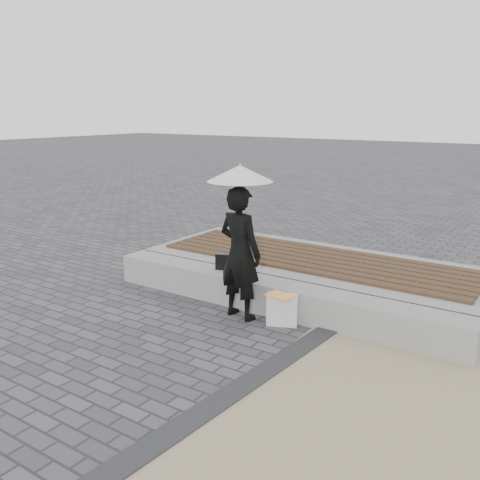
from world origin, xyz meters
name	(u,v)px	position (x,y,z in m)	size (l,w,h in m)	color
ground	(196,357)	(0.00, 0.00, 0.00)	(80.00, 80.00, 0.00)	#4C4B50
edging_band	(226,398)	(0.75, -0.50, 0.02)	(0.25, 5.20, 0.04)	#2A2A2D
seating_ledge	(273,296)	(0.00, 1.60, 0.20)	(5.00, 0.45, 0.40)	gray
timber_platform	(314,273)	(0.00, 2.80, 0.20)	(5.00, 2.00, 0.40)	gray
timber_decking	(315,259)	(0.00, 2.80, 0.42)	(4.60, 1.40, 0.04)	#4E3423
woman	(240,253)	(-0.24, 1.19, 0.83)	(0.61, 0.40, 1.67)	black
parasol	(240,173)	(-0.24, 1.19, 1.81)	(0.79, 0.79, 1.01)	#B5B6BB
handbag	(227,262)	(-0.79, 1.69, 0.51)	(0.32, 0.11, 0.22)	black
canvas_tote	(282,310)	(0.33, 1.26, 0.19)	(0.37, 0.16, 0.39)	silver
magazine	(280,295)	(0.33, 1.21, 0.39)	(0.32, 0.23, 0.01)	#FF614B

